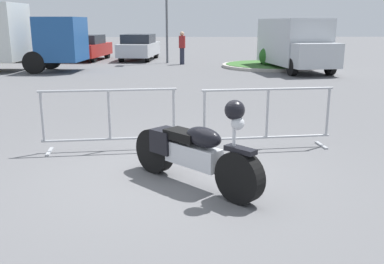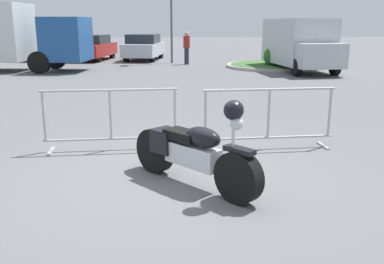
{
  "view_description": "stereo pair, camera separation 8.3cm",
  "coord_description": "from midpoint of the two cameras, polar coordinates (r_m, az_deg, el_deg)",
  "views": [
    {
      "loc": [
        0.08,
        -5.8,
        2.16
      ],
      "look_at": [
        0.32,
        0.05,
        0.65
      ],
      "focal_mm": 40.0,
      "sensor_mm": 36.0,
      "label": 1
    },
    {
      "loc": [
        0.16,
        -5.81,
        2.16
      ],
      "look_at": [
        0.32,
        0.05,
        0.65
      ],
      "focal_mm": 40.0,
      "sensor_mm": 36.0,
      "label": 2
    }
  ],
  "objects": [
    {
      "name": "parked_car_white",
      "position": [
        27.29,
        -19.77,
        10.62
      ],
      "size": [
        2.26,
        4.47,
        1.46
      ],
      "rotation": [
        0.0,
        0.0,
        1.45
      ],
      "color": "white",
      "rests_on": "ground"
    },
    {
      "name": "ground_plane",
      "position": [
        6.19,
        -3.32,
        -5.99
      ],
      "size": [
        120.0,
        120.0,
        0.0
      ],
      "primitive_type": "plane",
      "color": "#5B5B5E"
    },
    {
      "name": "crowd_barrier_far",
      "position": [
        7.52,
        9.68,
        1.91
      ],
      "size": [
        2.3,
        0.64,
        1.07
      ],
      "rotation": [
        0.0,
        0.0,
        0.09
      ],
      "color": "#9EA0A5",
      "rests_on": "ground"
    },
    {
      "name": "crowd_barrier_near",
      "position": [
        7.45,
        -11.26,
        1.72
      ],
      "size": [
        2.3,
        0.64,
        1.07
      ],
      "rotation": [
        0.0,
        0.0,
        0.09
      ],
      "color": "#9EA0A5",
      "rests_on": "ground"
    },
    {
      "name": "planter_island",
      "position": [
        21.72,
        10.75,
        9.51
      ],
      "size": [
        4.67,
        4.67,
        1.21
      ],
      "color": "#ADA89E",
      "rests_on": "ground"
    },
    {
      "name": "pedestrian",
      "position": [
        22.74,
        -1.44,
        11.31
      ],
      "size": [
        0.48,
        0.48,
        1.69
      ],
      "rotation": [
        0.0,
        0.0,
        0.9
      ],
      "color": "#262838",
      "rests_on": "ground"
    },
    {
      "name": "parked_car_silver",
      "position": [
        25.65,
        -7.15,
        11.19
      ],
      "size": [
        2.3,
        4.56,
        1.49
      ],
      "rotation": [
        0.0,
        0.0,
        1.45
      ],
      "color": "#B7BABF",
      "rests_on": "ground"
    },
    {
      "name": "delivery_van",
      "position": [
        20.22,
        13.43,
        11.45
      ],
      "size": [
        2.59,
        5.21,
        2.31
      ],
      "rotation": [
        0.0,
        0.0,
        -1.44
      ],
      "color": "#B2B7BC",
      "rests_on": "ground"
    },
    {
      "name": "motorcycle",
      "position": [
        5.71,
        -0.25,
        -2.61
      ],
      "size": [
        1.66,
        1.77,
        1.27
      ],
      "rotation": [
        0.0,
        0.0,
        -0.82
      ],
      "color": "black",
      "rests_on": "ground"
    },
    {
      "name": "parked_car_red",
      "position": [
        25.97,
        -13.81,
        10.89
      ],
      "size": [
        2.25,
        4.45,
        1.45
      ],
      "rotation": [
        0.0,
        0.0,
        1.45
      ],
      "color": "#B21E19",
      "rests_on": "ground"
    }
  ]
}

